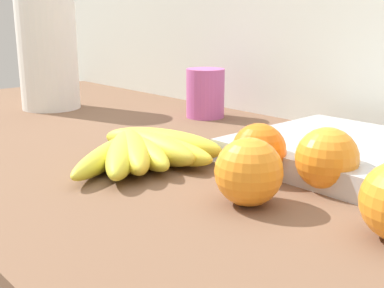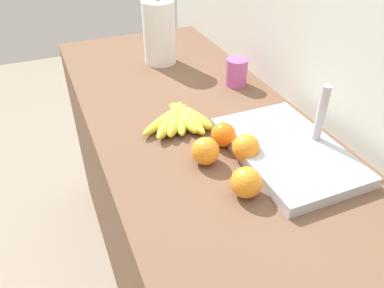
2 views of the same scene
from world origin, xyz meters
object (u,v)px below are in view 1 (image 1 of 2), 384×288
at_px(orange_back_left, 327,159).
at_px(mug, 205,93).
at_px(orange_front, 259,151).
at_px(banana_bunch, 141,149).
at_px(paper_towel_roll, 48,52).
at_px(orange_back_right, 249,172).

height_order(orange_back_left, mug, mug).
bearing_deg(orange_back_left, orange_front, -162.35).
relative_size(banana_bunch, orange_back_left, 3.06).
distance_m(orange_back_left, paper_towel_roll, 0.70).
xyz_separation_m(banana_bunch, orange_front, (0.15, 0.07, 0.01)).
bearing_deg(orange_back_left, mug, 155.10).
height_order(orange_back_right, mug, mug).
bearing_deg(paper_towel_roll, mug, 31.87).
relative_size(orange_back_left, orange_back_right, 1.00).
xyz_separation_m(paper_towel_roll, mug, (0.30, 0.18, -0.07)).
bearing_deg(paper_towel_roll, banana_bunch, -11.98).
height_order(orange_back_left, orange_front, orange_back_left).
xyz_separation_m(banana_bunch, paper_towel_roll, (-0.47, 0.10, 0.10)).
bearing_deg(orange_back_left, paper_towel_roll, 179.91).
relative_size(orange_back_right, mug, 0.76).
height_order(orange_back_right, orange_front, orange_back_right).
relative_size(paper_towel_roll, mug, 2.81).
bearing_deg(mug, paper_towel_roll, -148.13).
height_order(banana_bunch, orange_back_left, orange_back_left).
bearing_deg(mug, banana_bunch, -59.14).
xyz_separation_m(orange_back_left, paper_towel_roll, (-0.70, 0.00, 0.08)).
bearing_deg(orange_back_left, banana_bunch, -157.00).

